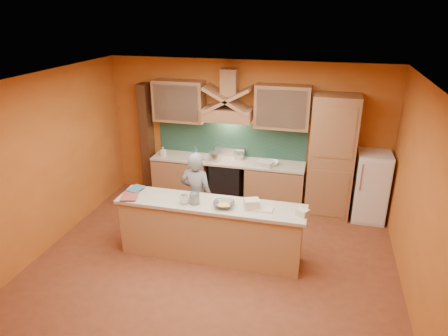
% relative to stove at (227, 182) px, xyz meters
% --- Properties ---
extents(floor, '(5.50, 5.00, 0.01)m').
position_rel_stove_xyz_m(floor, '(0.30, -2.20, -0.45)').
color(floor, brown).
rests_on(floor, ground).
extents(ceiling, '(5.50, 5.00, 0.01)m').
position_rel_stove_xyz_m(ceiling, '(0.30, -2.20, 2.35)').
color(ceiling, white).
rests_on(ceiling, wall_back).
extents(wall_back, '(5.50, 0.02, 2.80)m').
position_rel_stove_xyz_m(wall_back, '(0.30, 0.30, 0.95)').
color(wall_back, '#C26825').
rests_on(wall_back, floor).
extents(wall_front, '(5.50, 0.02, 2.80)m').
position_rel_stove_xyz_m(wall_front, '(0.30, -4.70, 0.95)').
color(wall_front, '#C26825').
rests_on(wall_front, floor).
extents(wall_left, '(0.02, 5.00, 2.80)m').
position_rel_stove_xyz_m(wall_left, '(-2.45, -2.20, 0.95)').
color(wall_left, '#C26825').
rests_on(wall_left, floor).
extents(wall_right, '(0.02, 5.00, 2.80)m').
position_rel_stove_xyz_m(wall_right, '(3.05, -2.20, 0.95)').
color(wall_right, '#C26825').
rests_on(wall_right, floor).
extents(base_cabinet_left, '(1.10, 0.60, 0.86)m').
position_rel_stove_xyz_m(base_cabinet_left, '(-0.95, 0.00, -0.02)').
color(base_cabinet_left, '#A2704A').
rests_on(base_cabinet_left, floor).
extents(base_cabinet_right, '(1.10, 0.60, 0.86)m').
position_rel_stove_xyz_m(base_cabinet_right, '(0.95, 0.00, -0.02)').
color(base_cabinet_right, '#A2704A').
rests_on(base_cabinet_right, floor).
extents(counter_top, '(3.00, 0.62, 0.04)m').
position_rel_stove_xyz_m(counter_top, '(-0.00, 0.00, 0.45)').
color(counter_top, beige).
rests_on(counter_top, base_cabinet_left).
extents(stove, '(0.60, 0.58, 0.90)m').
position_rel_stove_xyz_m(stove, '(0.00, 0.00, 0.00)').
color(stove, black).
rests_on(stove, floor).
extents(backsplash, '(3.00, 0.03, 0.70)m').
position_rel_stove_xyz_m(backsplash, '(-0.00, 0.28, 0.80)').
color(backsplash, '#1C3E33').
rests_on(backsplash, wall_back).
extents(range_hood, '(0.92, 0.50, 0.24)m').
position_rel_stove_xyz_m(range_hood, '(0.00, 0.05, 1.37)').
color(range_hood, '#A2704A').
rests_on(range_hood, wall_back).
extents(hood_chimney, '(0.30, 0.30, 0.50)m').
position_rel_stove_xyz_m(hood_chimney, '(0.00, 0.15, 1.95)').
color(hood_chimney, '#A2704A').
rests_on(hood_chimney, wall_back).
extents(upper_cabinet_left, '(1.00, 0.35, 0.80)m').
position_rel_stove_xyz_m(upper_cabinet_left, '(-1.00, 0.12, 1.55)').
color(upper_cabinet_left, '#A2704A').
rests_on(upper_cabinet_left, wall_back).
extents(upper_cabinet_right, '(1.00, 0.35, 0.80)m').
position_rel_stove_xyz_m(upper_cabinet_right, '(1.00, 0.12, 1.55)').
color(upper_cabinet_right, '#A2704A').
rests_on(upper_cabinet_right, wall_back).
extents(pantry_column, '(0.80, 0.60, 2.30)m').
position_rel_stove_xyz_m(pantry_column, '(1.95, 0.00, 0.70)').
color(pantry_column, '#A2704A').
rests_on(pantry_column, floor).
extents(fridge, '(0.58, 0.60, 1.30)m').
position_rel_stove_xyz_m(fridge, '(2.70, 0.00, 0.20)').
color(fridge, white).
rests_on(fridge, floor).
extents(trim_column_left, '(0.20, 0.30, 2.30)m').
position_rel_stove_xyz_m(trim_column_left, '(-1.75, 0.15, 0.70)').
color(trim_column_left, '#472816').
rests_on(trim_column_left, floor).
extents(island_body, '(2.80, 0.55, 0.88)m').
position_rel_stove_xyz_m(island_body, '(0.20, -1.90, -0.01)').
color(island_body, tan).
rests_on(island_body, floor).
extents(island_top, '(2.90, 0.62, 0.05)m').
position_rel_stove_xyz_m(island_top, '(0.20, -1.90, 0.47)').
color(island_top, beige).
rests_on(island_top, island_body).
extents(person, '(0.61, 0.44, 1.55)m').
position_rel_stove_xyz_m(person, '(-0.18, -1.40, 0.32)').
color(person, gray).
rests_on(person, floor).
extents(pot_large, '(0.29, 0.29, 0.16)m').
position_rel_stove_xyz_m(pot_large, '(-0.22, -0.09, 0.53)').
color(pot_large, '#BCBBC2').
rests_on(pot_large, stove).
extents(pot_small, '(0.23, 0.23, 0.14)m').
position_rel_stove_xyz_m(pot_small, '(0.21, 0.11, 0.52)').
color(pot_small, silver).
rests_on(pot_small, stove).
extents(soap_bottle_a, '(0.10, 0.11, 0.19)m').
position_rel_stove_xyz_m(soap_bottle_a, '(-1.29, -0.11, 0.57)').
color(soap_bottle_a, white).
rests_on(soap_bottle_a, counter_top).
extents(soap_bottle_b, '(0.10, 0.10, 0.26)m').
position_rel_stove_xyz_m(soap_bottle_b, '(-0.61, -0.13, 0.60)').
color(soap_bottle_b, '#356494').
rests_on(soap_bottle_b, counter_top).
extents(bowl_back, '(0.30, 0.30, 0.08)m').
position_rel_stove_xyz_m(bowl_back, '(0.89, -0.05, 0.51)').
color(bowl_back, white).
rests_on(bowl_back, counter_top).
extents(dish_rack, '(0.33, 0.29, 0.10)m').
position_rel_stove_xyz_m(dish_rack, '(0.77, -0.16, 0.52)').
color(dish_rack, silver).
rests_on(dish_rack, counter_top).
extents(book_lower, '(0.33, 0.39, 0.03)m').
position_rel_stove_xyz_m(book_lower, '(-1.18, -2.07, 0.51)').
color(book_lower, '#A4433A').
rests_on(book_lower, island_top).
extents(book_upper, '(0.26, 0.32, 0.02)m').
position_rel_stove_xyz_m(book_upper, '(-1.18, -1.76, 0.53)').
color(book_upper, '#3D6B87').
rests_on(book_upper, island_top).
extents(jar_large, '(0.19, 0.19, 0.17)m').
position_rel_stove_xyz_m(jar_large, '(-0.02, -1.98, 0.58)').
color(jar_large, silver).
rests_on(jar_large, island_top).
extents(jar_small, '(0.15, 0.15, 0.13)m').
position_rel_stove_xyz_m(jar_small, '(-0.17, -2.02, 0.56)').
color(jar_small, white).
rests_on(jar_small, island_top).
extents(kitchen_scale, '(0.15, 0.15, 0.11)m').
position_rel_stove_xyz_m(kitchen_scale, '(-0.04, -1.95, 0.55)').
color(kitchen_scale, white).
rests_on(kitchen_scale, island_top).
extents(mixing_bowl, '(0.35, 0.35, 0.08)m').
position_rel_stove_xyz_m(mixing_bowl, '(0.44, -1.97, 0.53)').
color(mixing_bowl, silver).
rests_on(mixing_bowl, island_top).
extents(cloth, '(0.27, 0.20, 0.02)m').
position_rel_stove_xyz_m(cloth, '(1.02, -1.91, 0.50)').
color(cloth, beige).
rests_on(cloth, island_top).
extents(grocery_bag_a, '(0.26, 0.24, 0.14)m').
position_rel_stove_xyz_m(grocery_bag_a, '(0.84, -1.91, 0.57)').
color(grocery_bag_a, beige).
rests_on(grocery_bag_a, island_top).
extents(grocery_bag_b, '(0.20, 0.19, 0.10)m').
position_rel_stove_xyz_m(grocery_bag_b, '(1.58, -1.96, 0.54)').
color(grocery_bag_b, beige).
rests_on(grocery_bag_b, island_top).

